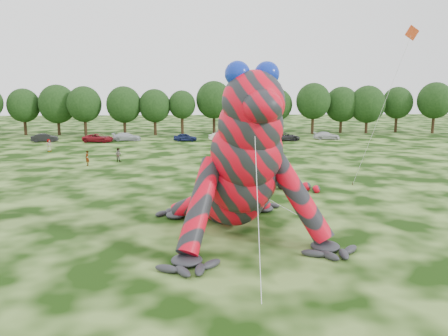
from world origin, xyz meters
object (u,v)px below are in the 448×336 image
object	(u,v)px
inflatable_gecko	(228,146)
tree_8	(155,112)
tree_7	(124,111)
tree_10	(214,108)
tree_4	(24,112)
spectator_2	(260,149)
tree_13	(313,109)
car_6	(285,137)
car_5	(221,137)
spectator_0	(87,158)
tree_9	(182,113)
car_1	(45,138)
spectator_5	(212,161)
car_7	(327,136)
flying_kite	(407,45)
tree_6	(85,111)
tree_16	(397,110)
tree_14	(341,110)
tree_12	(277,111)
spectator_3	(263,150)
tree_5	(58,110)
tree_17	(434,108)
car_2	(98,138)
spectator_4	(49,145)
car_3	(127,137)
tree_15	(367,109)
car_4	(185,137)
spectator_1	(118,155)

from	to	relation	value
inflatable_gecko	tree_8	xyz separation A→B (m)	(-9.93, 56.82, -0.89)
tree_7	tree_10	xyz separation A→B (m)	(17.48, 1.77, 0.51)
inflatable_gecko	tree_4	distance (m)	68.40
spectator_2	tree_13	bearing A→B (deg)	-150.32
car_6	car_5	bearing A→B (deg)	82.06
spectator_0	tree_10	bearing A→B (deg)	144.76
tree_7	inflatable_gecko	bearing A→B (deg)	-74.42
tree_9	car_1	distance (m)	25.65
spectator_5	car_7	bearing A→B (deg)	104.74
tree_13	spectator_5	bearing A→B (deg)	-120.82
tree_8	flying_kite	bearing A→B (deg)	-62.81
spectator_5	tree_6	bearing A→B (deg)	176.43
tree_4	tree_16	xyz separation A→B (m)	(75.09, 0.66, 0.16)
tree_4	tree_14	world-z (taller)	tree_14
tree_6	tree_9	size ratio (longest dim) A/B	1.09
tree_12	car_7	xyz separation A→B (m)	(7.19, -10.07, -3.81)
flying_kite	tree_13	size ratio (longest dim) A/B	1.45
tree_10	spectator_3	xyz separation A→B (m)	(5.23, -29.94, -4.34)
tree_5	spectator_2	distance (m)	45.78
tree_17	car_2	xyz separation A→B (m)	(-64.96, -10.31, -4.43)
car_5	spectator_0	size ratio (longest dim) A/B	2.39
spectator_4	spectator_2	bearing A→B (deg)	-72.65
car_3	spectator_5	bearing A→B (deg)	-151.41
tree_10	tree_17	bearing A→B (deg)	-2.46
tree_4	tree_12	distance (m)	49.66
tree_16	spectator_5	xyz separation A→B (m)	(-39.98, -38.55, -3.89)
tree_4	car_7	distance (m)	58.03
tree_6	tree_15	size ratio (longest dim) A/B	0.99
car_5	spectator_4	bearing A→B (deg)	108.66
car_2	spectator_4	xyz separation A→B (m)	(-4.81, -10.67, 0.19)
car_3	car_7	xyz separation A→B (m)	(35.62, -0.33, -0.03)
tree_12	car_5	xyz separation A→B (m)	(-11.92, -10.61, -3.78)
tree_6	car_4	size ratio (longest dim) A/B	2.35
car_5	tree_9	bearing A→B (deg)	29.33
car_7	spectator_4	distance (m)	46.58
tree_12	car_5	bearing A→B (deg)	-138.32
spectator_4	tree_4	bearing A→B (deg)	55.14
inflatable_gecko	tree_4	xyz separation A→B (m)	(-35.35, 58.55, -0.83)
tree_6	spectator_3	world-z (taller)	tree_6
car_6	spectator_2	world-z (taller)	spectator_2
tree_13	car_4	world-z (taller)	tree_13
tree_17	spectator_1	world-z (taller)	tree_17
tree_7	spectator_3	distance (m)	36.38
tree_5	tree_15	xyz separation A→B (m)	(61.60, -0.66, -0.08)
tree_7	spectator_1	world-z (taller)	tree_7
car_6	spectator_4	bearing A→B (deg)	102.72
tree_8	spectator_0	xyz separation A→B (m)	(-5.19, -33.61, -3.58)
car_5	car_4	bearing A→B (deg)	88.42
tree_10	spectator_5	xyz separation A→B (m)	(-1.93, -37.76, -4.45)
spectator_5	spectator_2	xyz separation A→B (m)	(7.06, 9.18, 0.01)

